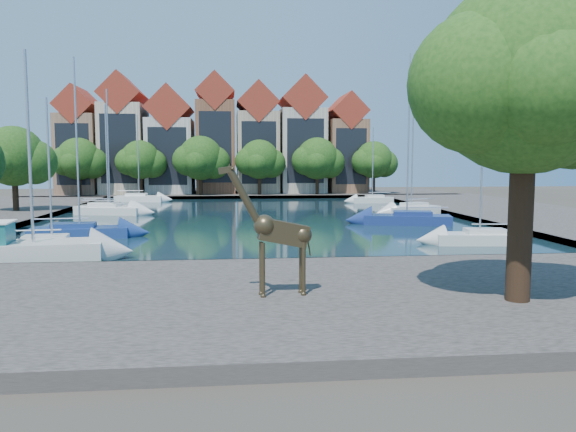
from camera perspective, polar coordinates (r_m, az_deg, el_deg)
name	(u,v)px	position (r m, az deg, el deg)	size (l,w,h in m)	color
ground	(274,268)	(27.18, -1.42, -5.33)	(160.00, 160.00, 0.00)	#38332B
water_basin	(253,217)	(50.91, -3.55, -0.14)	(38.00, 50.00, 0.08)	black
near_quay	(290,299)	(20.32, 0.16, -8.40)	(50.00, 14.00, 0.50)	#544D49
far_quay	(244,194)	(82.77, -4.48, 2.24)	(60.00, 16.00, 0.50)	#544D49
right_quay	(516,212)	(57.61, 22.14, 0.34)	(14.00, 52.00, 0.50)	#544D49
plane_tree	(530,84)	(20.25, 23.33, 12.25)	(8.32, 6.40, 10.62)	#332114
townhouse_west_end	(81,145)	(85.22, -20.29, 6.79)	(5.44, 9.18, 14.93)	#8E674D
townhouse_west_mid	(124,139)	(83.98, -16.31, 7.53)	(5.94, 9.18, 16.79)	#C7B499
townhouse_west_inner	(171,145)	(83.04, -11.84, 7.05)	(6.43, 9.18, 15.15)	beige
townhouse_center	(216,138)	(82.67, -7.33, 7.84)	(5.44, 9.18, 16.93)	brown
townhouse_east_inner	(257,143)	(82.73, -3.13, 7.44)	(5.94, 9.18, 15.79)	tan
townhouse_east_mid	(301,140)	(83.32, 1.38, 7.69)	(6.43, 9.18, 16.65)	#BFB4A3
townhouse_east_end	(345,147)	(84.36, 5.79, 6.96)	(5.44, 9.18, 14.43)	brown
far_tree_far_west	(79,160)	(79.60, -20.44, 5.32)	(7.28, 5.60, 7.68)	#332114
far_tree_west	(141,161)	(77.99, -14.72, 5.41)	(6.76, 5.20, 7.36)	#332114
far_tree_mid_west	(201,160)	(77.19, -8.80, 5.69)	(7.80, 6.00, 8.00)	#332114
far_tree_mid_east	(260,161)	(77.21, -2.84, 5.63)	(7.02, 5.40, 7.52)	#332114
far_tree_east	(318,160)	(78.05, 3.07, 5.71)	(7.54, 5.80, 7.84)	#332114
far_tree_far_east	(374,161)	(79.69, 8.77, 5.53)	(6.76, 5.20, 7.36)	#332114
side_tree_left_far	(15,158)	(58.08, -26.00, 5.30)	(7.28, 5.60, 7.88)	#332114
giraffe_statue	(277,232)	(19.39, -1.17, -1.65)	(3.17, 0.70, 4.52)	#3E321F
motorsailer	(5,247)	(31.38, -26.82, -2.81)	(9.02, 3.57, 10.50)	beige
sailboat_left_a	(52,243)	(34.03, -22.83, -2.53)	(5.49, 2.44, 8.53)	silver
sailboat_left_b	(80,229)	(39.62, -20.38, -1.28)	(6.42, 2.72, 11.76)	navy
sailboat_left_c	(110,208)	(55.66, -17.63, 0.73)	(6.49, 3.62, 11.71)	silver
sailboat_left_d	(108,208)	(56.29, -17.79, 0.81)	(6.57, 4.02, 10.35)	silver
sailboat_left_e	(139,197)	(71.62, -14.88, 1.87)	(5.83, 2.41, 10.64)	white
sailboat_right_a	(480,236)	(36.25, 18.89, -1.91)	(5.59, 2.47, 9.07)	silver
sailboat_right_b	(407,217)	(45.89, 11.98, -0.08)	(7.21, 3.91, 13.39)	navy
sailboat_right_c	(411,208)	(54.35, 12.41, 0.81)	(5.85, 3.69, 10.15)	silver
sailboat_right_d	(372,198)	(68.37, 8.56, 1.78)	(4.88, 1.78, 9.00)	silver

